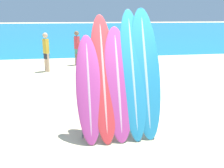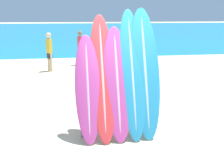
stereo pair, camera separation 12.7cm
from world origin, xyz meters
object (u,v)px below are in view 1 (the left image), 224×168
Objects in this scene: surfboard_slot_3 at (133,73)px; person_near_water at (133,53)px; person_far_left at (77,47)px; surfboard_slot_0 at (89,89)px; surfboard_slot_2 at (118,83)px; surfboard_slot_4 at (146,72)px; person_mid_beach at (46,51)px; surfboard_slot_1 at (103,77)px; surfboard_rack at (119,114)px.

person_near_water is at bearing 75.55° from surfboard_slot_3.
surfboard_slot_3 is at bearing -36.35° from person_far_left.
surfboard_slot_0 is 0.93m from surfboard_slot_3.
surfboard_slot_2 is 0.61m from surfboard_slot_4.
surfboard_slot_3 reaches higher than surfboard_slot_2.
surfboard_slot_4 reaches higher than person_near_water.
person_near_water is 3.75m from person_mid_beach.
surfboard_slot_4 is at bearing 0.41° from surfboard_slot_1.
person_mid_beach is at bearing -88.41° from person_far_left.
surfboard_slot_4 reaches higher than surfboard_slot_2.
surfboard_slot_0 is 6.66m from person_mid_beach.
person_near_water is at bearing 78.62° from surfboard_slot_4.
surfboard_slot_2 is at bearing -38.66° from person_far_left.
surfboard_slot_4 is (0.57, 0.14, 0.81)m from surfboard_rack.
surfboard_slot_4 is 1.56× the size of person_far_left.
person_far_left is at bearing 93.37° from surfboard_slot_2.
person_far_left is (-0.18, 7.73, -0.31)m from surfboard_slot_1.
surfboard_slot_3 is 7.77m from person_far_left.
surfboard_slot_1 is 0.59m from surfboard_slot_3.
surfboard_slot_0 is 0.93× the size of surfboard_slot_2.
surfboard_slot_2 reaches higher than person_far_left.
surfboard_slot_0 is 0.80× the size of surfboard_slot_3.
surfboard_slot_1 is 1.45× the size of person_mid_beach.
surfboard_slot_1 is at bearing -179.59° from surfboard_slot_4.
surfboard_slot_2 is at bearing 3.91° from surfboard_slot_0.
person_far_left is at bearing 91.31° from surfboard_slot_1.
person_mid_beach is at bearing 105.47° from surfboard_rack.
surfboard_slot_3 reaches higher than person_mid_beach.
surfboard_slot_2 is at bearing -24.00° from person_mid_beach.
person_mid_beach is (-1.81, 6.50, -0.18)m from surfboard_slot_2.
surfboard_slot_2 is at bearing -12.52° from surfboard_slot_1.
surfboard_rack is 7.89m from person_far_left.
person_near_water is at bearing 72.65° from surfboard_rack.
surfboard_slot_3 is at bearing 6.82° from surfboard_slot_0.
person_mid_beach is (-1.53, 6.44, -0.30)m from surfboard_slot_1.
surfboard_slot_1 is 6.63m from person_mid_beach.
surfboard_slot_3 is at bearing 24.56° from surfboard_rack.
surfboard_slot_1 is 5.07m from person_near_water.
surfboard_slot_0 is 5.27m from person_near_water.
person_mid_beach is (-1.82, 6.57, 0.44)m from surfboard_rack.
surfboard_slot_3 reaches higher than surfboard_slot_0.
surfboard_rack is 0.92× the size of person_far_left.
person_near_water reaches higher than person_far_left.
surfboard_slot_1 is (0.30, 0.10, 0.19)m from surfboard_slot_0.
person_mid_beach is (-2.39, 6.43, -0.37)m from surfboard_slot_4.
surfboard_rack is 0.69× the size of surfboard_slot_2.
person_near_water is 3.60m from person_far_left.
surfboard_rack is at bearing 65.78° from person_near_water.
surfboard_slot_2 reaches higher than surfboard_slot_0.
surfboard_slot_4 is at bearing 0.40° from surfboard_slot_3.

